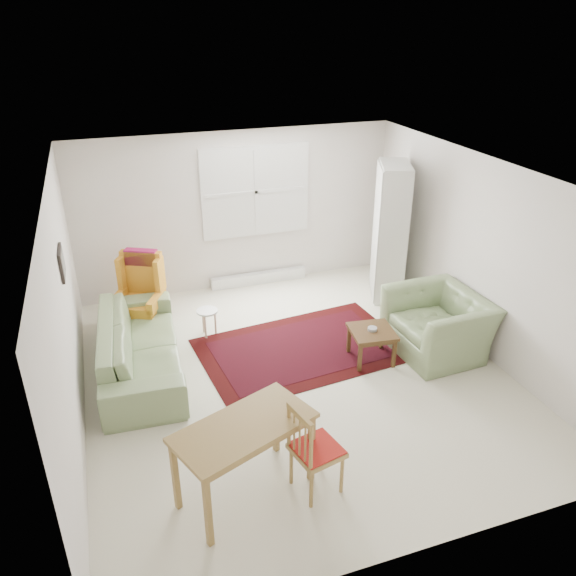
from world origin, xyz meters
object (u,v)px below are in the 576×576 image
object	(u,v)px
armchair	(439,319)
stool	(208,322)
desk_chair	(317,448)
coffee_table	(371,345)
desk	(245,460)
wingback_chair	(137,293)
sofa	(139,336)
cabinet	(390,232)

from	to	relation	value
armchair	stool	xyz separation A→B (m)	(-2.77, 1.37, -0.28)
stool	desk_chair	bearing A→B (deg)	-82.92
coffee_table	desk	size ratio (longest dim) A/B	0.43
desk	desk_chair	bearing A→B (deg)	-13.35
armchair	wingback_chair	bearing A→B (deg)	-120.83
desk	desk_chair	size ratio (longest dim) A/B	1.31
wingback_chair	armchair	bearing A→B (deg)	-1.22
sofa	coffee_table	bearing A→B (deg)	-101.10
armchair	wingback_chair	size ratio (longest dim) A/B	1.14
sofa	cabinet	bearing A→B (deg)	-73.54
desk	wingback_chair	bearing A→B (deg)	99.90
cabinet	desk	distance (m)	4.62
armchair	cabinet	world-z (taller)	cabinet
armchair	coffee_table	size ratio (longest dim) A/B	2.27
sofa	stool	distance (m)	1.15
coffee_table	sofa	bearing A→B (deg)	165.36
armchair	desk	distance (m)	3.41
desk	coffee_table	bearing A→B (deg)	38.16
coffee_table	desk_chair	distance (m)	2.34
cabinet	coffee_table	bearing A→B (deg)	-101.38
desk	sofa	bearing A→B (deg)	106.49
armchair	desk	xyz separation A→B (m)	(-3.02, -1.58, -0.08)
coffee_table	stool	size ratio (longest dim) A/B	1.37
armchair	stool	distance (m)	3.10
wingback_chair	cabinet	bearing A→B (deg)	23.33
cabinet	armchair	bearing A→B (deg)	-73.31
coffee_table	stool	world-z (taller)	coffee_table
sofa	desk_chair	xyz separation A→B (m)	(1.34, -2.54, 0.00)
desk_chair	cabinet	bearing A→B (deg)	-49.41
wingback_chair	desk_chair	xyz separation A→B (m)	(1.25, -3.65, -0.06)
stool	desk_chair	distance (m)	3.14
cabinet	desk_chair	distance (m)	4.31
stool	desk_chair	size ratio (longest dim) A/B	0.41
desk	cabinet	bearing A→B (deg)	45.86
wingback_chair	desk	distance (m)	3.56
desk	stool	bearing A→B (deg)	85.13
sofa	armchair	size ratio (longest dim) A/B	1.94
sofa	cabinet	world-z (taller)	cabinet
wingback_chair	desk	size ratio (longest dim) A/B	0.86
coffee_table	desk_chair	size ratio (longest dim) A/B	0.56
stool	cabinet	xyz separation A→B (m)	(2.93, 0.33, 0.85)
desk	desk_chair	distance (m)	0.66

